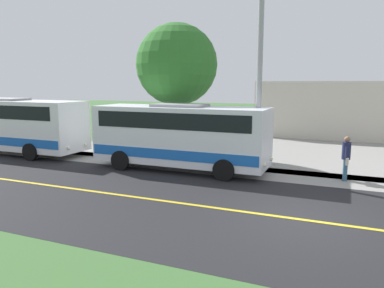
# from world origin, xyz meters

# --- Properties ---
(ground_plane) EXTENTS (120.00, 120.00, 0.00)m
(ground_plane) POSITION_xyz_m (0.00, 0.00, 0.00)
(ground_plane) COLOR #3D6633
(road_surface) EXTENTS (8.00, 100.00, 0.01)m
(road_surface) POSITION_xyz_m (0.00, 0.00, 0.00)
(road_surface) COLOR black
(road_surface) RESTS_ON ground
(sidewalk) EXTENTS (2.40, 100.00, 0.01)m
(sidewalk) POSITION_xyz_m (-5.20, 0.00, 0.00)
(sidewalk) COLOR gray
(sidewalk) RESTS_ON ground
(parking_lot_surface) EXTENTS (14.00, 36.00, 0.01)m
(parking_lot_surface) POSITION_xyz_m (-12.40, 3.00, 0.00)
(parking_lot_surface) COLOR gray
(parking_lot_surface) RESTS_ON ground
(road_centre_line) EXTENTS (0.16, 100.00, 0.00)m
(road_centre_line) POSITION_xyz_m (0.00, 0.00, 0.01)
(road_centre_line) COLOR gold
(road_centre_line) RESTS_ON ground
(shuttle_bus_front) EXTENTS (2.57, 8.09, 3.01)m
(shuttle_bus_front) POSITION_xyz_m (-4.46, -5.92, 1.66)
(shuttle_bus_front) COLOR white
(shuttle_bus_front) RESTS_ON ground
(transit_bus_rear) EXTENTS (2.67, 10.43, 3.11)m
(transit_bus_rear) POSITION_xyz_m (-4.51, -17.04, 1.71)
(transit_bus_rear) COLOR white
(transit_bus_rear) RESTS_ON ground
(pedestrian_with_bags) EXTENTS (0.72, 0.34, 1.83)m
(pedestrian_with_bags) POSITION_xyz_m (-5.28, 1.10, 0.99)
(pedestrian_with_bags) COLOR #335972
(pedestrian_with_bags) RESTS_ON ground
(street_light_pole) EXTENTS (1.97, 0.24, 8.13)m
(street_light_pole) POSITION_xyz_m (-4.88, -2.48, 4.47)
(street_light_pole) COLOR #9E9EA3
(street_light_pole) RESTS_ON ground
(tree_curbside) EXTENTS (4.30, 4.30, 7.05)m
(tree_curbside) POSITION_xyz_m (-7.40, -7.44, 4.89)
(tree_curbside) COLOR brown
(tree_curbside) RESTS_ON ground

